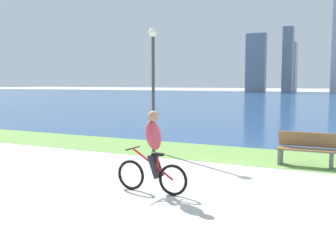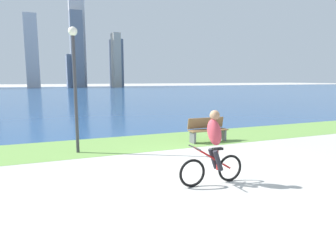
# 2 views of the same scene
# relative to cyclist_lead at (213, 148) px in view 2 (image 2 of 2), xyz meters

# --- Properties ---
(ground_plane) EXTENTS (300.00, 300.00, 0.00)m
(ground_plane) POSITION_rel_cyclist_lead_xyz_m (0.35, 1.34, -0.83)
(ground_plane) COLOR #B2AFA8
(grass_strip_bayside) EXTENTS (120.00, 3.00, 0.01)m
(grass_strip_bayside) POSITION_rel_cyclist_lead_xyz_m (0.35, 4.98, -0.83)
(grass_strip_bayside) COLOR #6B9947
(grass_strip_bayside) RESTS_ON ground
(bay_water_surface) EXTENTS (300.00, 89.01, 0.00)m
(bay_water_surface) POSITION_rel_cyclist_lead_xyz_m (0.35, 50.98, -0.83)
(bay_water_surface) COLOR navy
(bay_water_surface) RESTS_ON ground
(cyclist_lead) EXTENTS (1.60, 0.52, 1.67)m
(cyclist_lead) POSITION_rel_cyclist_lead_xyz_m (0.00, 0.00, 0.00)
(cyclist_lead) COLOR black
(cyclist_lead) RESTS_ON ground
(bench_near_path) EXTENTS (1.50, 0.47, 0.90)m
(bench_near_path) POSITION_rel_cyclist_lead_xyz_m (2.32, 4.20, -0.38)
(bench_near_path) COLOR brown
(bench_near_path) RESTS_ON ground
(lamppost_tall) EXTENTS (0.28, 0.28, 3.91)m
(lamppost_tall) POSITION_rel_cyclist_lead_xyz_m (-2.39, 4.31, 1.73)
(lamppost_tall) COLOR #38383D
(lamppost_tall) RESTS_ON ground
(city_skyline_far_shore) EXTENTS (43.38, 9.74, 27.41)m
(city_skyline_far_shore) POSITION_rel_cyclist_lead_xyz_m (4.93, 86.90, 8.33)
(city_skyline_far_shore) COLOR slate
(city_skyline_far_shore) RESTS_ON ground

